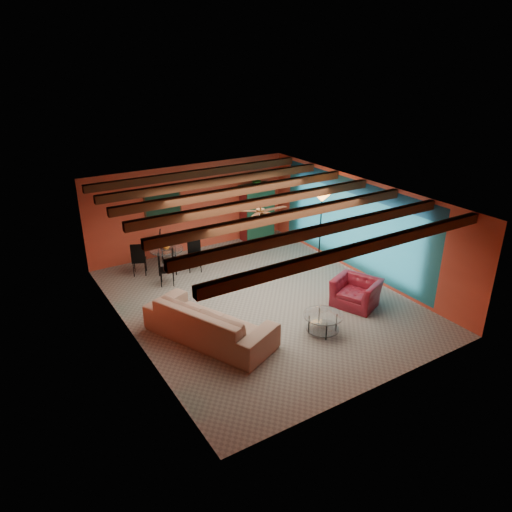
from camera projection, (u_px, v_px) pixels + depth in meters
room at (258, 210)px, 11.22m from camera, size 6.52×8.01×2.71m
sofa at (210, 321)px, 10.34m from camera, size 2.23×3.14×0.85m
armchair at (356, 292)px, 11.75m from camera, size 1.27×1.34×0.69m
coffee_table at (323, 323)px, 10.63m from camera, size 1.14×1.14×0.45m
dining_table at (167, 256)px, 13.42m from camera, size 2.47×2.47×0.98m
armoire at (257, 213)px, 15.67m from camera, size 1.03×0.52×1.78m
floor_lamp at (320, 230)px, 13.69m from camera, size 0.50×0.50×2.15m
ceiling_fan at (261, 211)px, 11.14m from camera, size 1.50×1.50×0.44m
painting at (163, 204)px, 14.07m from camera, size 1.05×0.03×0.65m
potted_plant at (257, 179)px, 15.22m from camera, size 0.53×0.50×0.48m
vase at (165, 237)px, 13.19m from camera, size 0.24×0.24×0.19m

